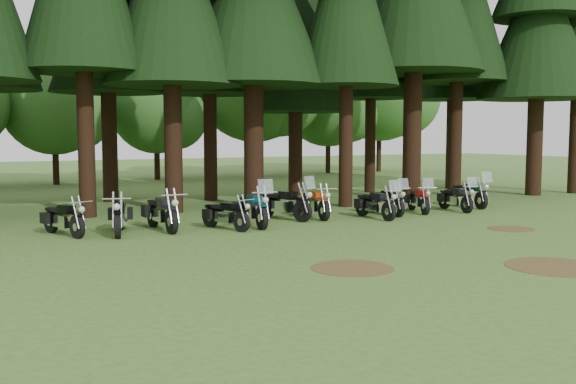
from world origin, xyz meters
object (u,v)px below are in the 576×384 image
object	(u,v)px
motorcycle_1	(119,217)
motorcycle_10	(456,199)
motorcycle_7	(375,205)
motorcycle_9	(418,200)
motorcycle_8	(386,202)
motorcycle_11	(469,195)
motorcycle_3	(225,216)
motorcycle_5	(284,205)
motorcycle_6	(314,204)
motorcycle_2	(162,214)
motorcycle_4	(253,210)
motorcycle_0	(64,220)

from	to	relation	value
motorcycle_1	motorcycle_10	bearing A→B (deg)	14.66
motorcycle_1	motorcycle_7	distance (m)	8.56
motorcycle_9	motorcycle_8	bearing A→B (deg)	-158.24
motorcycle_1	motorcycle_11	xyz separation A→B (m)	(13.85, 0.31, -0.00)
motorcycle_3	motorcycle_7	size ratio (longest dim) A/B	0.89
motorcycle_5	motorcycle_9	distance (m)	5.38
motorcycle_6	motorcycle_8	size ratio (longest dim) A/B	1.05
motorcycle_1	motorcycle_9	bearing A→B (deg)	16.13
motorcycle_2	motorcycle_9	world-z (taller)	motorcycle_9
motorcycle_7	motorcycle_8	distance (m)	1.14
motorcycle_4	motorcycle_8	distance (m)	5.42
motorcycle_4	motorcycle_8	bearing A→B (deg)	8.78
motorcycle_0	motorcycle_9	bearing A→B (deg)	-20.99
motorcycle_10	motorcycle_3	bearing A→B (deg)	-169.49
motorcycle_4	motorcycle_5	bearing A→B (deg)	34.09
motorcycle_6	motorcycle_7	size ratio (longest dim) A/B	1.04
motorcycle_1	motorcycle_8	world-z (taller)	motorcycle_8
motorcycle_0	motorcycle_3	world-z (taller)	motorcycle_0
motorcycle_3	motorcycle_9	distance (m)	7.98
motorcycle_0	motorcycle_1	size ratio (longest dim) A/B	0.90
motorcycle_7	motorcycle_11	xyz separation A→B (m)	(5.32, 1.06, 0.03)
motorcycle_7	motorcycle_11	distance (m)	5.42
motorcycle_0	motorcycle_9	xyz separation A→B (m)	(12.46, -0.51, -0.00)
motorcycle_4	motorcycle_7	bearing A→B (deg)	1.19
motorcycle_4	motorcycle_11	distance (m)	9.81
motorcycle_1	motorcycle_4	size ratio (longest dim) A/B	0.93
motorcycle_1	motorcycle_7	bearing A→B (deg)	11.47
motorcycle_5	motorcycle_8	distance (m)	3.88
motorcycle_0	motorcycle_9	size ratio (longest dim) A/B	1.01
motorcycle_7	motorcycle_10	size ratio (longest dim) A/B	1.03
motorcycle_9	motorcycle_11	distance (m)	2.89
motorcycle_2	motorcycle_10	distance (m)	11.21
motorcycle_1	motorcycle_2	size ratio (longest dim) A/B	0.95
motorcycle_0	motorcycle_11	bearing A→B (deg)	-19.13
motorcycle_2	motorcycle_10	bearing A→B (deg)	-4.30
motorcycle_1	motorcycle_5	size ratio (longest dim) A/B	0.97
motorcycle_9	motorcycle_0	bearing A→B (deg)	-161.83
motorcycle_1	motorcycle_11	size ratio (longest dim) A/B	0.99
motorcycle_2	motorcycle_11	xyz separation A→B (m)	(12.56, 0.22, -0.01)
motorcycle_2	motorcycle_0	bearing A→B (deg)	171.21
motorcycle_8	motorcycle_9	world-z (taller)	motorcycle_8
motorcycle_1	motorcycle_10	world-z (taller)	motorcycle_10
motorcycle_2	motorcycle_7	distance (m)	7.29
motorcycle_7	motorcycle_9	bearing A→B (deg)	15.19
motorcycle_7	motorcycle_2	bearing A→B (deg)	173.06
motorcycle_4	motorcycle_6	xyz separation A→B (m)	(2.71, 0.77, -0.05)
motorcycle_1	motorcycle_9	distance (m)	10.98
motorcycle_3	motorcycle_6	bearing A→B (deg)	-3.29
motorcycle_8	motorcycle_0	bearing A→B (deg)	179.81
motorcycle_0	motorcycle_4	world-z (taller)	motorcycle_4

